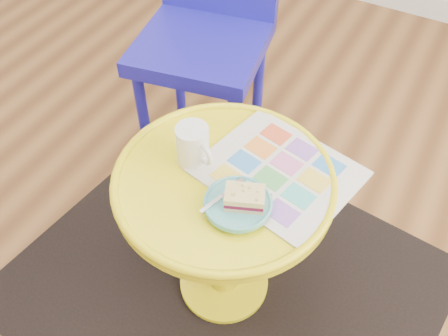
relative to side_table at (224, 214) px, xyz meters
The scene contains 10 objects.
floor 0.65m from the side_table, behind, with size 4.00×4.00×0.00m, color brown.
room_walls 1.85m from the side_table, 146.66° to the left, with size 4.00×4.00×4.00m.
rug 0.39m from the side_table, 153.08° to the left, with size 1.30×1.10×0.01m, color black.
side_table is the anchor object (origin of this frame).
chair 0.74m from the side_table, 123.26° to the left, with size 0.50×0.51×0.97m.
newspaper 0.21m from the side_table, 36.86° to the left, with size 0.37×0.32×0.01m, color silver.
mug 0.23m from the side_table, 169.86° to the left, with size 0.12×0.09×0.11m.
plate 0.20m from the side_table, 42.12° to the right, with size 0.16×0.16×0.02m.
cake_slice 0.23m from the side_table, 34.94° to the right, with size 0.11×0.09×0.04m.
fork 0.19m from the side_table, 60.22° to the right, with size 0.06×0.14×0.00m.
Camera 1 is at (0.92, -0.73, 1.51)m, focal length 40.00 mm.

